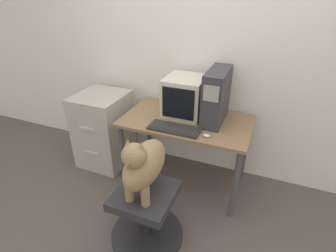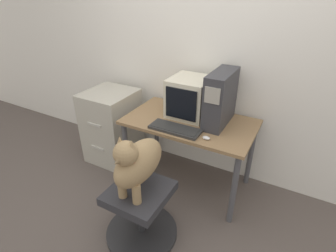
{
  "view_description": "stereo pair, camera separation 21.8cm",
  "coord_description": "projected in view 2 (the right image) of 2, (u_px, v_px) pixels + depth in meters",
  "views": [
    {
      "loc": [
        0.67,
        -1.75,
        1.85
      ],
      "look_at": [
        -0.06,
        0.03,
        0.81
      ],
      "focal_mm": 28.0,
      "sensor_mm": 36.0,
      "label": 1
    },
    {
      "loc": [
        0.86,
        -1.66,
        1.85
      ],
      "look_at": [
        -0.06,
        0.03,
        0.81
      ],
      "focal_mm": 28.0,
      "sensor_mm": 36.0,
      "label": 2
    }
  ],
  "objects": [
    {
      "name": "crt_monitor",
      "position": [
        190.0,
        97.0,
        2.47
      ],
      "size": [
        0.36,
        0.39,
        0.37
      ],
      "color": "beige",
      "rests_on": "desk"
    },
    {
      "name": "dog",
      "position": [
        137.0,
        162.0,
        1.86
      ],
      "size": [
        0.23,
        0.51,
        0.51
      ],
      "color": "#9E7F56",
      "rests_on": "office_chair"
    },
    {
      "name": "computer_mouse",
      "position": [
        206.0,
        138.0,
        2.14
      ],
      "size": [
        0.06,
        0.04,
        0.03
      ],
      "color": "silver",
      "rests_on": "desk"
    },
    {
      "name": "pc_tower",
      "position": [
        221.0,
        98.0,
        2.29
      ],
      "size": [
        0.17,
        0.47,
        0.48
      ],
      "color": "#333338",
      "rests_on": "desk"
    },
    {
      "name": "office_chair",
      "position": [
        141.0,
        213.0,
        2.1
      ],
      "size": [
        0.59,
        0.59,
        0.49
      ],
      "color": "#262628",
      "rests_on": "ground_plane"
    },
    {
      "name": "filing_cabinet",
      "position": [
        112.0,
        126.0,
        3.01
      ],
      "size": [
        0.51,
        0.55,
        0.83
      ],
      "color": "#B7B2A3",
      "rests_on": "ground_plane"
    },
    {
      "name": "keyboard",
      "position": [
        175.0,
        129.0,
        2.28
      ],
      "size": [
        0.45,
        0.18,
        0.03
      ],
      "color": "#2D2D2D",
      "rests_on": "desk"
    },
    {
      "name": "wall_back",
      "position": [
        210.0,
        50.0,
        2.49
      ],
      "size": [
        8.0,
        0.05,
        2.6
      ],
      "color": "white",
      "rests_on": "ground_plane"
    },
    {
      "name": "ground_plane",
      "position": [
        172.0,
        202.0,
        2.53
      ],
      "size": [
        12.0,
        12.0,
        0.0
      ],
      "primitive_type": "plane",
      "color": "#564C47"
    },
    {
      "name": "desk",
      "position": [
        189.0,
        130.0,
        2.49
      ],
      "size": [
        1.2,
        0.69,
        0.73
      ],
      "color": "olive",
      "rests_on": "ground_plane"
    }
  ]
}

